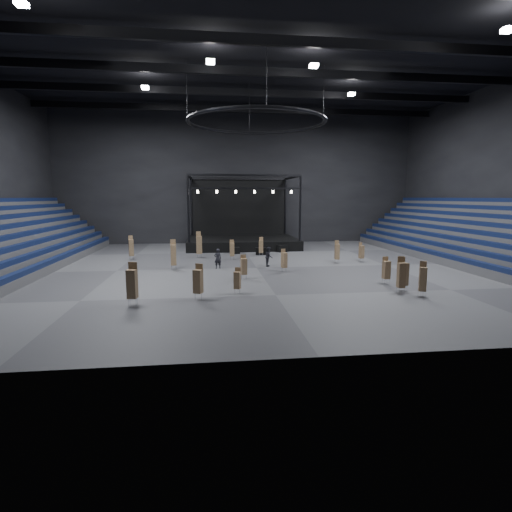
{
  "coord_description": "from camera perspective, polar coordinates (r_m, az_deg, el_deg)",
  "views": [
    {
      "loc": [
        -4.44,
        -36.08,
        6.47
      ],
      "look_at": [
        -0.29,
        -2.0,
        1.4
      ],
      "focal_mm": 28.0,
      "sensor_mm": 36.0,
      "label": 1
    }
  ],
  "objects": [
    {
      "name": "chair_stack_0",
      "position": [
        31.5,
        18.11,
        -1.83
      ],
      "size": [
        0.52,
        0.52,
        2.06
      ],
      "rotation": [
        0.0,
        0.0,
        0.11
      ],
      "color": "silver",
      "rests_on": "floor"
    },
    {
      "name": "chair_stack_14",
      "position": [
        43.63,
        -17.4,
        1.19
      ],
      "size": [
        0.59,
        0.59,
        2.51
      ],
      "rotation": [
        0.0,
        0.0,
        0.32
      ],
      "color": "silver",
      "rests_on": "floor"
    },
    {
      "name": "chair_stack_5",
      "position": [
        44.22,
        0.73,
        1.43
      ],
      "size": [
        0.54,
        0.54,
        2.1
      ],
      "rotation": [
        0.0,
        0.0,
        -0.25
      ],
      "color": "silver",
      "rests_on": "floor"
    },
    {
      "name": "chair_stack_15",
      "position": [
        41.67,
        -3.44,
        0.99
      ],
      "size": [
        0.47,
        0.47,
        2.09
      ],
      "rotation": [
        0.0,
        0.0,
        0.03
      ],
      "color": "silver",
      "rests_on": "floor"
    },
    {
      "name": "chair_stack_9",
      "position": [
        43.24,
        -8.13,
        1.64
      ],
      "size": [
        0.63,
        0.63,
        2.83
      ],
      "rotation": [
        0.0,
        0.0,
        0.24
      ],
      "color": "silver",
      "rests_on": "floor"
    },
    {
      "name": "bleachers_right",
      "position": [
        45.54,
        30.07,
        1.29
      ],
      "size": [
        7.2,
        40.0,
        6.4
      ],
      "color": "#474749",
      "rests_on": "floor"
    },
    {
      "name": "chair_stack_13",
      "position": [
        41.64,
        14.83,
        0.62
      ],
      "size": [
        0.54,
        0.54,
        1.96
      ],
      "rotation": [
        0.0,
        0.0,
        0.4
      ],
      "color": "silver",
      "rests_on": "floor"
    },
    {
      "name": "chair_stack_1",
      "position": [
        29.53,
        20.36,
        -2.36
      ],
      "size": [
        0.6,
        0.6,
        2.35
      ],
      "rotation": [
        0.0,
        0.0,
        0.32
      ],
      "color": "silver",
      "rests_on": "floor"
    },
    {
      "name": "wall_front",
      "position": [
        15.92,
        9.8,
        17.43
      ],
      "size": [
        50.0,
        0.2,
        18.0
      ],
      "primitive_type": "cube",
      "color": "black",
      "rests_on": "ground"
    },
    {
      "name": "chair_stack_3",
      "position": [
        31.68,
        -1.76,
        -1.45
      ],
      "size": [
        0.53,
        0.53,
        1.96
      ],
      "rotation": [
        0.0,
        0.0,
        0.16
      ],
      "color": "silver",
      "rests_on": "floor"
    },
    {
      "name": "chair_stack_4",
      "position": [
        26.95,
        -2.7,
        -3.41
      ],
      "size": [
        0.53,
        0.53,
        1.78
      ],
      "rotation": [
        0.0,
        0.0,
        -0.34
      ],
      "color": "silver",
      "rests_on": "floor"
    },
    {
      "name": "stage",
      "position": [
        52.74,
        -2.08,
        2.93
      ],
      "size": [
        14.0,
        10.0,
        9.2
      ],
      "color": "black",
      "rests_on": "floor"
    },
    {
      "name": "truss_ring",
      "position": [
        36.93,
        0.08,
        18.59
      ],
      "size": [
        12.3,
        12.3,
        5.15
      ],
      "color": "black",
      "rests_on": "ceiling"
    },
    {
      "name": "flight_case_mid",
      "position": [
        45.19,
        0.74,
        0.69
      ],
      "size": [
        1.27,
        0.72,
        0.81
      ],
      "primitive_type": "cube",
      "rotation": [
        0.0,
        0.0,
        -0.09
      ],
      "color": "black",
      "rests_on": "floor"
    },
    {
      "name": "floodlights",
      "position": [
        33.93,
        1.0,
        25.77
      ],
      "size": [
        28.6,
        16.6,
        0.25
      ],
      "color": "white",
      "rests_on": "roof_girders"
    },
    {
      "name": "chair_stack_6",
      "position": [
        36.56,
        -11.72,
        0.23
      ],
      "size": [
        0.54,
        0.54,
        2.72
      ],
      "rotation": [
        0.0,
        0.0,
        0.12
      ],
      "color": "silver",
      "rests_on": "floor"
    },
    {
      "name": "chair_stack_12",
      "position": [
        40.39,
        11.51,
        0.66
      ],
      "size": [
        0.44,
        0.44,
        2.23
      ],
      "rotation": [
        0.0,
        0.0,
        -0.04
      ],
      "color": "silver",
      "rests_on": "floor"
    },
    {
      "name": "floor",
      "position": [
        36.92,
        0.07,
        -1.69
      ],
      "size": [
        50.0,
        50.0,
        0.0
      ],
      "primitive_type": "plane",
      "color": "#4A4A4C",
      "rests_on": "ground"
    },
    {
      "name": "chair_stack_11",
      "position": [
        25.61,
        -8.27,
        -3.51
      ],
      "size": [
        0.68,
        0.68,
        2.3
      ],
      "rotation": [
        0.0,
        0.0,
        -0.4
      ],
      "color": "silver",
      "rests_on": "floor"
    },
    {
      "name": "chair_stack_10",
      "position": [
        34.91,
        4.04,
        -0.54
      ],
      "size": [
        0.55,
        0.55,
        2.01
      ],
      "rotation": [
        0.0,
        0.0,
        0.36
      ],
      "color": "silver",
      "rests_on": "floor"
    },
    {
      "name": "roof_girders",
      "position": [
        37.9,
        0.08,
        24.85
      ],
      "size": [
        49.0,
        30.35,
        0.7
      ],
      "color": "black",
      "rests_on": "ceiling"
    },
    {
      "name": "chair_stack_7",
      "position": [
        28.77,
        20.03,
        -2.5
      ],
      "size": [
        0.49,
        0.49,
        2.5
      ],
      "rotation": [
        0.0,
        0.0,
        -0.05
      ],
      "color": "silver",
      "rests_on": "floor"
    },
    {
      "name": "ceiling",
      "position": [
        38.14,
        0.08,
        26.0
      ],
      "size": [
        50.0,
        42.0,
        0.2
      ],
      "primitive_type": "cube",
      "color": "black",
      "rests_on": "wall_back"
    },
    {
      "name": "chair_stack_8",
      "position": [
        28.33,
        22.73,
        -2.98
      ],
      "size": [
        0.58,
        0.58,
        2.33
      ],
      "rotation": [
        0.0,
        0.0,
        -0.38
      ],
      "color": "silver",
      "rests_on": "floor"
    },
    {
      "name": "chair_stack_2",
      "position": [
        25.04,
        -17.27,
        -3.72
      ],
      "size": [
        0.63,
        0.63,
        2.63
      ],
      "rotation": [
        0.0,
        0.0,
        -0.17
      ],
      "color": "silver",
      "rests_on": "floor"
    },
    {
      "name": "wall_back",
      "position": [
        57.31,
        -2.54,
        10.92
      ],
      "size": [
        50.0,
        0.2,
        18.0
      ],
      "primitive_type": "cube",
      "color": "black",
      "rests_on": "ground"
    },
    {
      "name": "man_center",
      "position": [
        36.59,
        -5.48,
        -0.37
      ],
      "size": [
        0.76,
        0.61,
        1.83
      ],
      "primitive_type": "imported",
      "rotation": [
        0.0,
        0.0,
        3.43
      ],
      "color": "black",
      "rests_on": "floor"
    },
    {
      "name": "flight_case_left",
      "position": [
        46.04,
        -3.06,
        0.78
      ],
      "size": [
        1.21,
        0.77,
        0.75
      ],
      "primitive_type": "cube",
      "rotation": [
        0.0,
        0.0,
        0.2
      ],
      "color": "black",
      "rests_on": "floor"
    },
    {
      "name": "crew_member",
      "position": [
        37.66,
        1.85,
        -0.08
      ],
      "size": [
        0.87,
        1.02,
        1.84
      ],
      "primitive_type": "imported",
      "rotation": [
        0.0,
        0.0,
        1.36
      ],
      "color": "black",
      "rests_on": "floor"
    },
    {
      "name": "flight_case_right",
      "position": [
        47.67,
        3.8,
        1.09
      ],
      "size": [
        1.41,
        1.07,
        0.84
      ],
      "primitive_type": "cube",
      "rotation": [
        0.0,
        0.0,
        0.39
      ],
      "color": "black",
      "rests_on": "floor"
    }
  ]
}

